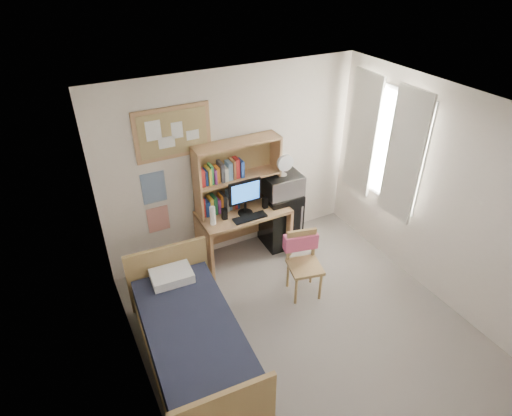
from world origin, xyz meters
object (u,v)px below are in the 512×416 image
microwave (282,184)px  desk_chair (305,266)px  desk (244,234)px  speaker_left (225,214)px  bulletin_board (173,133)px  monitor (245,198)px  bed (193,342)px  desk_fan (283,166)px  mini_fridge (280,218)px  speaker_right (265,203)px

microwave → desk_chair: bearing=-102.5°
desk → speaker_left: speaker_left is taller
bulletin_board → monitor: bearing=-26.0°
bulletin_board → desk_chair: bulletin_board is taller
desk_chair → speaker_left: bearing=136.7°
bed → desk_fan: size_ratio=6.52×
mini_fridge → monitor: (-0.62, -0.12, 0.58)m
desk_chair → desk_fan: bearing=88.5°
desk_chair → microwave: bearing=88.5°
desk_chair → speaker_left: 1.23m
bed → monitor: bearing=48.8°
bulletin_board → speaker_left: size_ratio=6.02×
speaker_left → desk_fan: 1.03m
desk_chair → monitor: 1.17m
desk_chair → monitor: monitor is taller
bed → mini_fridge: bearing=39.9°
bulletin_board → speaker_right: size_ratio=5.97×
microwave → monitor: bearing=-169.1°
desk_chair → bed: size_ratio=0.46×
bed → microwave: (1.88, 1.38, 0.74)m
monitor → speaker_left: bearing=-180.0°
mini_fridge → speaker_left: 1.02m
desk → bed: (-1.26, -1.34, -0.12)m
desk_chair → mini_fridge: size_ratio=1.02×
bulletin_board → bed: (-0.50, -1.65, -1.66)m
bulletin_board → mini_fridge: bearing=-10.4°
desk → desk_fan: bearing=3.5°
monitor → desk_fan: 0.69m
speaker_left → monitor: bearing=0.0°
mini_fridge → speaker_left: speaker_left is taller
bulletin_board → speaker_left: (0.46, -0.37, -1.08)m
desk_chair → monitor: bearing=122.7°
speaker_right → monitor: bearing=-180.0°
mini_fridge → bed: (-1.88, -1.40, -0.17)m
mini_fridge → desk_fan: size_ratio=2.95×
speaker_left → bulletin_board: bearing=141.3°
bed → speaker_left: speaker_left is taller
speaker_right → microwave: bearing=17.0°
speaker_left → bed: bearing=-126.6°
bed → speaker_right: speaker_right is taller
speaker_left → microwave: size_ratio=0.31×
desk → bed: desk is taller
microwave → desk_fan: bearing=-87.9°
desk → microwave: bearing=3.5°
speaker_left → speaker_right: (0.60, -0.00, 0.00)m
mini_fridge → bed: size_ratio=0.45×
monitor → desk_fan: size_ratio=1.67×
speaker_right → bulletin_board: bearing=160.9°
mini_fridge → speaker_right: size_ratio=5.39×
desk → microwave: 0.87m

